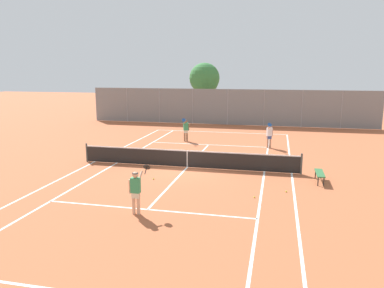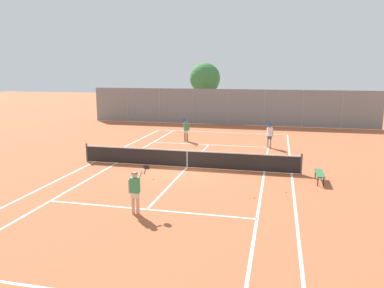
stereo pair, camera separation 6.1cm
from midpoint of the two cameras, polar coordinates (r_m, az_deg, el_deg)
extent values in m
plane|color=#B25B38|center=(20.35, -0.82, -3.58)|extent=(120.00, 120.00, 0.00)
cube|color=white|center=(31.79, 4.27, 1.81)|extent=(11.00, 0.10, 0.01)
cube|color=white|center=(22.27, -14.72, -2.64)|extent=(0.10, 23.80, 0.01)
cube|color=white|center=(19.82, 14.86, -4.36)|extent=(0.10, 23.80, 0.01)
cube|color=white|center=(21.68, -11.50, -2.87)|extent=(0.10, 23.80, 0.01)
cube|color=white|center=(19.82, 10.89, -4.19)|extent=(0.10, 23.80, 0.01)
cube|color=white|center=(14.51, -6.91, -9.87)|extent=(8.26, 0.10, 0.01)
cube|color=white|center=(26.45, 2.47, -0.10)|extent=(8.26, 0.10, 0.01)
cube|color=white|center=(20.35, -0.82, -3.57)|extent=(0.10, 12.80, 0.01)
cylinder|color=#474C47|center=(22.36, -15.81, -1.24)|extent=(0.10, 0.10, 1.07)
cylinder|color=#474C47|center=(19.72, 16.24, -2.92)|extent=(0.10, 0.10, 1.07)
cube|color=black|center=(20.24, -0.83, -2.30)|extent=(11.90, 0.02, 0.89)
cube|color=white|center=(20.14, -0.83, -1.05)|extent=(11.90, 0.03, 0.06)
cube|color=white|center=(20.24, -0.83, -2.36)|extent=(0.05, 0.03, 0.89)
cylinder|color=#D8A884|center=(14.04, -8.99, -8.89)|extent=(0.13, 0.13, 0.82)
cylinder|color=#D8A884|center=(13.98, -8.30, -8.96)|extent=(0.13, 0.13, 0.82)
cube|color=beige|center=(13.90, -8.69, -7.65)|extent=(0.28, 0.18, 0.24)
cube|color=#338C59|center=(13.79, -8.73, -6.23)|extent=(0.34, 0.20, 0.56)
sphere|color=#D8A884|center=(13.68, -8.78, -4.67)|extent=(0.22, 0.22, 0.22)
cylinder|color=black|center=(13.66, -8.79, -4.41)|extent=(0.23, 0.23, 0.02)
cylinder|color=#D8A884|center=(13.89, -9.57, -6.39)|extent=(0.08, 0.08, 0.52)
cylinder|color=#D8A884|center=(13.79, -8.05, -4.96)|extent=(0.08, 0.46, 0.35)
cylinder|color=black|center=(13.93, -7.19, -4.08)|extent=(0.03, 0.25, 0.22)
cylinder|color=black|center=(14.01, -7.03, -3.52)|extent=(0.28, 0.20, 0.23)
cylinder|color=#936B4C|center=(27.68, -0.82, 1.27)|extent=(0.13, 0.13, 0.82)
cylinder|color=#936B4C|center=(27.64, -1.19, 1.26)|extent=(0.13, 0.13, 0.82)
cube|color=beige|center=(27.60, -1.01, 1.94)|extent=(0.33, 0.29, 0.24)
cube|color=#338C59|center=(27.55, -1.01, 2.68)|extent=(0.39, 0.33, 0.56)
sphere|color=#936B4C|center=(27.49, -1.01, 3.48)|extent=(0.22, 0.22, 0.22)
cylinder|color=black|center=(27.48, -1.02, 3.62)|extent=(0.23, 0.23, 0.02)
cylinder|color=#936B4C|center=(27.60, -0.57, 2.57)|extent=(0.08, 0.08, 0.52)
cylinder|color=#936B4C|center=(27.34, -1.22, 3.23)|extent=(0.27, 0.44, 0.35)
cylinder|color=#1E4C99|center=(27.04, -1.37, 3.48)|extent=(0.14, 0.24, 0.22)
cylinder|color=#1E4C99|center=(26.91, -1.32, 3.68)|extent=(0.34, 0.30, 0.23)
cylinder|color=tan|center=(25.88, 11.76, 0.33)|extent=(0.13, 0.13, 0.82)
cylinder|color=tan|center=(25.80, 11.40, 0.31)|extent=(0.13, 0.13, 0.82)
cube|color=#334C8C|center=(25.78, 11.61, 1.04)|extent=(0.33, 0.29, 0.24)
cube|color=white|center=(25.72, 11.64, 1.83)|extent=(0.39, 0.34, 0.56)
sphere|color=tan|center=(25.66, 11.68, 2.69)|extent=(0.22, 0.22, 0.22)
cylinder|color=black|center=(25.65, 11.68, 2.84)|extent=(0.23, 0.23, 0.02)
cylinder|color=tan|center=(25.83, 12.07, 1.72)|extent=(0.08, 0.08, 0.52)
cylinder|color=tan|center=(25.50, 11.54, 2.41)|extent=(0.28, 0.44, 0.35)
cylinder|color=#1E4C99|center=(25.19, 11.56, 2.68)|extent=(0.15, 0.24, 0.22)
cylinder|color=#1E4C99|center=(25.06, 11.69, 2.88)|extent=(0.34, 0.30, 0.23)
sphere|color=#D1DB33|center=(16.81, 14.05, -7.04)|extent=(0.07, 0.07, 0.07)
sphere|color=#D1DB33|center=(25.71, -9.79, -0.52)|extent=(0.07, 0.07, 0.07)
sphere|color=#D1DB33|center=(15.84, 9.37, -7.99)|extent=(0.07, 0.07, 0.07)
sphere|color=#D1DB33|center=(21.92, -9.33, -2.55)|extent=(0.07, 0.07, 0.07)
sphere|color=#D1DB33|center=(18.24, -5.97, -5.30)|extent=(0.07, 0.07, 0.07)
cube|color=#2D6638|center=(18.62, 18.81, -4.21)|extent=(0.36, 1.50, 0.05)
cylinder|color=#262626|center=(18.06, 18.56, -5.43)|extent=(0.05, 0.05, 0.41)
cylinder|color=#262626|center=(19.28, 18.21, -4.36)|extent=(0.05, 0.05, 0.41)
cylinder|color=#262626|center=(18.09, 19.36, -5.46)|extent=(0.05, 0.05, 0.41)
cylinder|color=#262626|center=(19.31, 18.95, -4.39)|extent=(0.05, 0.05, 0.41)
cylinder|color=gray|center=(40.11, -14.43, 5.91)|extent=(0.08, 0.08, 3.42)
cylinder|color=gray|center=(38.67, -9.90, 5.91)|extent=(0.08, 0.08, 3.42)
cylinder|color=gray|center=(37.49, -5.05, 5.87)|extent=(0.08, 0.08, 3.42)
cylinder|color=gray|center=(36.58, 0.07, 5.78)|extent=(0.08, 0.08, 3.42)
cylinder|color=gray|center=(35.98, 5.40, 5.64)|extent=(0.08, 0.08, 3.42)
cylinder|color=gray|center=(35.70, 10.87, 5.44)|extent=(0.08, 0.08, 3.42)
cylinder|color=gray|center=(35.74, 16.36, 5.19)|extent=(0.08, 0.08, 3.42)
cylinder|color=gray|center=(36.11, 21.79, 4.90)|extent=(0.08, 0.08, 3.42)
cylinder|color=gray|center=(36.79, 27.06, 4.58)|extent=(0.08, 0.08, 3.42)
cube|color=slate|center=(35.98, 5.40, 5.64)|extent=(27.31, 0.02, 3.38)
cylinder|color=brown|center=(39.07, 1.85, 6.01)|extent=(0.26, 0.26, 3.27)
sphere|color=#387A3D|center=(38.92, 1.87, 10.01)|extent=(3.11, 3.11, 3.11)
sphere|color=#387A3D|center=(38.71, 2.29, 9.42)|extent=(2.26, 2.26, 2.26)
camera|label=1|loc=(0.03, -90.08, -0.02)|focal=35.00mm
camera|label=2|loc=(0.03, 89.92, 0.02)|focal=35.00mm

